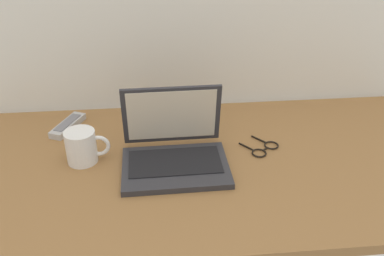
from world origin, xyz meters
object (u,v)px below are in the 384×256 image
Objects in this scene: laptop at (174,149)px; eyeglasses at (264,149)px; remote_control_near at (68,125)px; coffee_mug at (82,146)px.

eyeglasses is at bearing 7.67° from laptop.
remote_control_near reaches higher than eyeglasses.
coffee_mug reaches higher than remote_control_near.
eyeglasses is (0.64, -0.20, -0.01)m from remote_control_near.
remote_control_near is at bearing 146.06° from laptop.
laptop is at bearing -6.53° from coffee_mug.
remote_control_near is at bearing 162.81° from eyeglasses.
laptop is 1.90× the size of remote_control_near.
laptop reaches higher than eyeglasses.
laptop reaches higher than remote_control_near.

